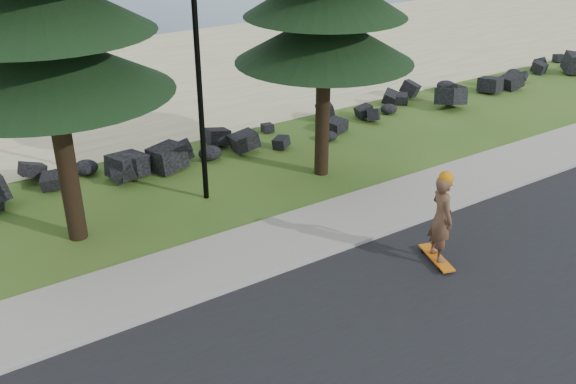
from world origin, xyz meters
The scene contains 8 objects.
ground centered at (0.00, 0.00, 0.00)m, with size 160.00×160.00×0.00m, color #2F5219.
road centered at (0.00, -4.50, 0.01)m, with size 160.00×7.00×0.02m, color black.
kerb centered at (0.00, -0.90, 0.05)m, with size 160.00×0.20×0.10m, color #9D958D.
sidewalk centered at (0.00, 0.20, 0.04)m, with size 160.00×2.00×0.08m, color gray.
beach_sand centered at (0.00, 14.50, 0.01)m, with size 160.00×15.00×0.01m, color tan.
seawall_boulders centered at (0.00, 5.60, 0.00)m, with size 60.00×2.40×1.10m, color black, non-canonical shape.
lamp_post centered at (0.00, 3.20, 4.13)m, with size 0.25×0.14×8.14m.
skateboarder centered at (2.89, -2.46, 1.11)m, with size 0.66×1.23×2.22m.
Camera 1 is at (-6.51, -10.85, 7.83)m, focal length 40.00 mm.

